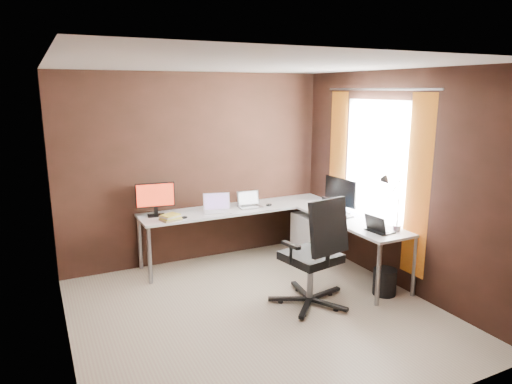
% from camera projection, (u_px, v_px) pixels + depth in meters
% --- Properties ---
extents(room, '(3.60, 3.60, 2.50)m').
position_uv_depth(room, '(284.00, 189.00, 4.68)').
color(room, tan).
rests_on(room, ground).
extents(desk, '(2.65, 2.25, 0.73)m').
position_uv_depth(desk, '(280.00, 216.00, 5.88)').
color(desk, white).
rests_on(desk, ground).
extents(drawer_pedestal, '(0.42, 0.50, 0.60)m').
position_uv_depth(drawer_pedestal, '(312.00, 236.00, 6.31)').
color(drawer_pedestal, white).
rests_on(drawer_pedestal, ground).
extents(monitor_left, '(0.48, 0.16, 0.42)m').
position_uv_depth(monitor_left, '(155.00, 197.00, 5.67)').
color(monitor_left, black).
rests_on(monitor_left, desk).
extents(monitor_right, '(0.15, 0.56, 0.46)m').
position_uv_depth(monitor_right, '(340.00, 193.00, 5.78)').
color(monitor_right, black).
rests_on(monitor_right, desk).
extents(laptop_white, '(0.40, 0.33, 0.23)m').
position_uv_depth(laptop_white, '(217.00, 208.00, 5.90)').
color(laptop_white, white).
rests_on(laptop_white, desk).
extents(laptop_silver, '(0.33, 0.25, 0.21)m').
position_uv_depth(laptop_silver, '(249.00, 203.00, 6.14)').
color(laptop_silver, silver).
rests_on(laptop_silver, desk).
extents(laptop_black_big, '(0.27, 0.37, 0.23)m').
position_uv_depth(laptop_black_big, '(335.00, 212.00, 5.69)').
color(laptop_black_big, black).
rests_on(laptop_black_big, desk).
extents(laptop_black_small, '(0.23, 0.31, 0.20)m').
position_uv_depth(laptop_black_small, '(378.00, 228.00, 5.06)').
color(laptop_black_small, black).
rests_on(laptop_black_small, desk).
extents(book_stack, '(0.27, 0.24, 0.07)m').
position_uv_depth(book_stack, '(171.00, 217.00, 5.51)').
color(book_stack, '#998352').
rests_on(book_stack, desk).
extents(mouse_left, '(0.09, 0.06, 0.03)m').
position_uv_depth(mouse_left, '(184.00, 218.00, 5.57)').
color(mouse_left, black).
rests_on(mouse_left, desk).
extents(mouse_corner, '(0.10, 0.08, 0.03)m').
position_uv_depth(mouse_corner, '(269.00, 205.00, 6.18)').
color(mouse_corner, black).
rests_on(mouse_corner, desk).
extents(desk_lamp, '(0.20, 0.23, 0.63)m').
position_uv_depth(desk_lamp, '(390.00, 196.00, 5.05)').
color(desk_lamp, slate).
rests_on(desk_lamp, desk).
extents(office_chair, '(0.68, 0.69, 1.21)m').
position_uv_depth(office_chair, '(313.00, 274.00, 4.87)').
color(office_chair, black).
rests_on(office_chair, ground).
extents(wastebasket, '(0.34, 0.34, 0.30)m').
position_uv_depth(wastebasket, '(385.00, 282.00, 5.16)').
color(wastebasket, black).
rests_on(wastebasket, ground).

